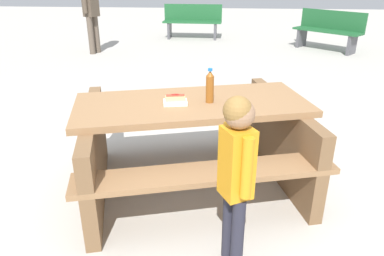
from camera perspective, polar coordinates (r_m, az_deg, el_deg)
name	(u,v)px	position (r m, az deg, el deg)	size (l,w,h in m)	color
ground_plane	(192,184)	(3.18, 0.00, -8.70)	(30.00, 30.00, 0.00)	#B7B2A8
picnic_table	(192,137)	(2.96, 0.00, -1.42)	(2.10, 1.82, 0.75)	olive
soda_bottle	(210,87)	(2.79, 2.80, 6.43)	(0.06, 0.06, 0.27)	brown
hotdog_tray	(175,100)	(2.78, -2.63, 4.34)	(0.20, 0.14, 0.08)	white
child_in_coat	(236,164)	(2.06, 6.96, -5.53)	(0.22, 0.25, 1.10)	#262633
park_bench_near	(329,30)	(8.90, 20.56, 14.19)	(1.39, 1.29, 0.85)	#1E592D
park_bench_mid	(193,21)	(9.85, 0.09, 16.42)	(1.51, 0.45, 0.85)	#1E592D
bystander_adult	(90,0)	(8.24, -15.63, 18.66)	(0.32, 0.39, 1.71)	brown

